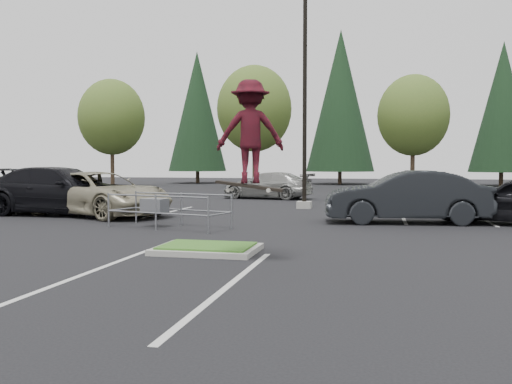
% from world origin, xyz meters
% --- Properties ---
extents(ground, '(120.00, 120.00, 0.00)m').
position_xyz_m(ground, '(0.00, 0.00, 0.00)').
color(ground, black).
rests_on(ground, ground).
extents(grass_median, '(2.20, 1.60, 0.16)m').
position_xyz_m(grass_median, '(0.00, 0.00, 0.08)').
color(grass_median, gray).
rests_on(grass_median, ground).
extents(stall_lines, '(22.62, 17.60, 0.01)m').
position_xyz_m(stall_lines, '(-1.35, 6.02, 0.00)').
color(stall_lines, beige).
rests_on(stall_lines, ground).
extents(light_pole, '(0.70, 0.60, 10.12)m').
position_xyz_m(light_pole, '(0.50, 12.00, 4.56)').
color(light_pole, gray).
rests_on(light_pole, ground).
extents(decid_a, '(5.44, 5.44, 8.91)m').
position_xyz_m(decid_a, '(-18.01, 30.03, 5.58)').
color(decid_a, '#38281C').
rests_on(decid_a, ground).
extents(decid_b, '(5.89, 5.89, 9.64)m').
position_xyz_m(decid_b, '(-6.01, 30.53, 6.04)').
color(decid_b, '#38281C').
rests_on(decid_b, ground).
extents(decid_c, '(5.12, 5.12, 8.38)m').
position_xyz_m(decid_c, '(5.99, 29.83, 5.25)').
color(decid_c, '#38281C').
rests_on(decid_c, ground).
extents(conif_a, '(5.72, 5.72, 13.00)m').
position_xyz_m(conif_a, '(-14.00, 40.00, 7.10)').
color(conif_a, '#38281C').
rests_on(conif_a, ground).
extents(conif_b, '(6.38, 6.38, 14.50)m').
position_xyz_m(conif_b, '(0.00, 40.50, 7.85)').
color(conif_b, '#38281C').
rests_on(conif_b, ground).
extents(conif_c, '(5.50, 5.50, 12.50)m').
position_xyz_m(conif_c, '(14.00, 39.50, 6.85)').
color(conif_c, '#38281C').
rests_on(conif_c, ground).
extents(cart_corral, '(3.87, 2.20, 1.04)m').
position_xyz_m(cart_corral, '(-2.90, 4.11, 0.65)').
color(cart_corral, gray).
rests_on(cart_corral, ground).
extents(skateboarder, '(1.45, 1.07, 2.17)m').
position_xyz_m(skateboarder, '(1.20, -1.00, 2.53)').
color(skateboarder, black).
rests_on(skateboarder, ground).
extents(car_l_tan, '(6.45, 4.62, 1.63)m').
position_xyz_m(car_l_tan, '(-6.50, 7.00, 0.82)').
color(car_l_tan, gray).
rests_on(car_l_tan, ground).
extents(car_l_black, '(6.31, 2.72, 1.81)m').
position_xyz_m(car_l_black, '(-8.00, 7.00, 0.90)').
color(car_l_black, black).
rests_on(car_l_black, ground).
extents(car_r_charc, '(5.37, 2.47, 1.71)m').
position_xyz_m(car_r_charc, '(4.50, 7.00, 0.85)').
color(car_r_charc, black).
rests_on(car_r_charc, ground).
extents(car_far_silver, '(5.31, 2.91, 1.46)m').
position_xyz_m(car_far_silver, '(-2.32, 18.00, 0.73)').
color(car_far_silver, gray).
rests_on(car_far_silver, ground).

